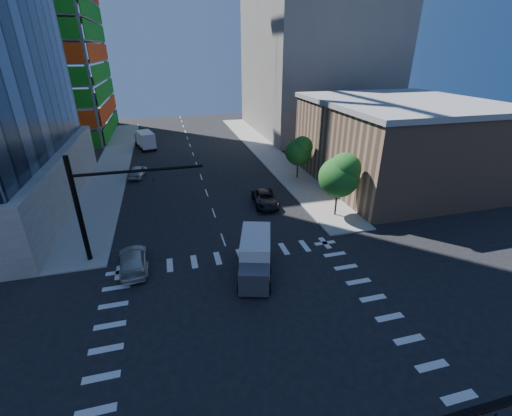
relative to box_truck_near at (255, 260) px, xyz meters
name	(u,v)px	position (x,y,z in m)	size (l,w,h in m)	color
ground	(256,332)	(-1.53, -5.91, -1.35)	(160.00, 160.00, 0.00)	black
road_markings	(256,332)	(-1.53, -5.91, -1.34)	(20.00, 20.00, 0.01)	silver
sidewalk_ne	(266,152)	(10.97, 34.09, -1.27)	(5.00, 60.00, 0.15)	gray
sidewalk_nw	(114,163)	(-14.03, 34.09, -1.27)	(5.00, 60.00, 0.15)	gray
commercial_building	(398,142)	(23.47, 16.09, 3.97)	(20.50, 22.50, 10.60)	#8D6B52
bg_building_ne	(314,61)	(25.47, 49.09, 12.65)	(24.00, 30.00, 28.00)	slate
signal_mast_nw	(97,199)	(-11.52, 5.59, 4.15)	(10.20, 0.40, 9.00)	black
tree_south	(341,175)	(11.10, 8.00, 3.34)	(4.16, 4.16, 6.82)	#382316
tree_north	(300,150)	(11.40, 20.00, 2.64)	(3.54, 3.52, 5.78)	#382316
car_nb_far	(265,199)	(4.51, 12.68, -0.59)	(2.51, 5.45, 1.51)	black
car_sb_near	(133,260)	(-9.33, 3.43, -0.57)	(2.17, 5.33, 1.55)	#B5B5B5
car_sb_mid	(138,171)	(-10.03, 26.51, -0.55)	(1.89, 4.69, 1.60)	silver
box_truck_near	(255,260)	(0.00, 0.00, 0.00)	(4.05, 6.27, 3.04)	black
box_truck_far	(145,141)	(-9.42, 42.06, 0.03)	(3.94, 6.37, 3.11)	black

